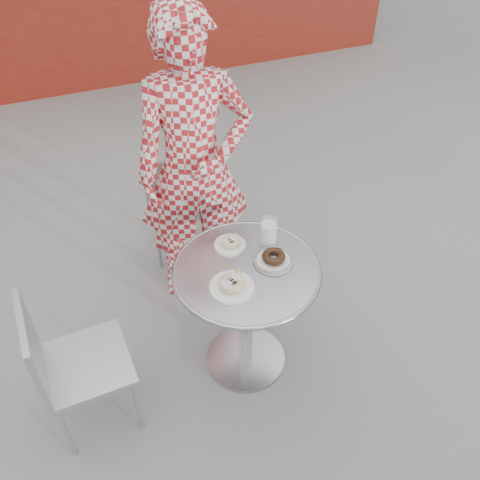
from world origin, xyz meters
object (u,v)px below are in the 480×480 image
object	(u,v)px
chair_left	(90,385)
seated_person	(194,168)
bistro_table	(246,294)
chair_far	(185,221)
plate_checker	(273,259)
plate_far	(230,243)
milk_cup	(269,232)
plate_near	(232,284)

from	to	relation	value
chair_left	seated_person	bearing A→B (deg)	-50.84
bistro_table	chair_far	xyz separation A→B (m)	(-0.04, 0.97, -0.28)
chair_left	plate_checker	bearing A→B (deg)	-90.51
plate_far	milk_cup	size ratio (longest dim) A/B	1.15
bistro_table	plate_near	distance (m)	0.24
plate_far	chair_left	bearing A→B (deg)	-164.99
plate_far	milk_cup	bearing A→B (deg)	-12.84
plate_far	plate_checker	bearing A→B (deg)	-49.46
chair_far	plate_near	xyz separation A→B (m)	(-0.06, -1.06, 0.48)
milk_cup	seated_person	bearing A→B (deg)	111.28
plate_near	milk_cup	distance (m)	0.35
chair_far	milk_cup	distance (m)	1.01
plate_far	milk_cup	xyz separation A→B (m)	(0.18, -0.04, 0.05)
plate_near	milk_cup	size ratio (longest dim) A/B	1.51
chair_far	plate_near	world-z (taller)	chair_far
chair_far	plate_checker	world-z (taller)	chair_far
chair_far	seated_person	world-z (taller)	seated_person
chair_far	chair_left	distance (m)	1.27
chair_left	milk_cup	world-z (taller)	milk_cup
chair_left	plate_far	xyz separation A→B (m)	(0.80, 0.21, 0.47)
chair_far	milk_cup	size ratio (longest dim) A/B	6.12
plate_far	plate_near	bearing A→B (deg)	-108.65
milk_cup	plate_checker	bearing A→B (deg)	-103.45
bistro_table	chair_left	distance (m)	0.86
bistro_table	chair_left	xyz separation A→B (m)	(-0.81, -0.03, -0.28)
seated_person	bistro_table	bearing A→B (deg)	-79.91
plate_near	seated_person	bearing A→B (deg)	84.82
bistro_table	chair_left	world-z (taller)	chair_left
bistro_table	plate_far	distance (m)	0.26
chair_left	milk_cup	xyz separation A→B (m)	(0.98, 0.17, 0.52)
chair_far	plate_far	bearing A→B (deg)	109.77
chair_far	milk_cup	world-z (taller)	milk_cup
plate_checker	plate_far	bearing A→B (deg)	130.54
plate_near	plate_checker	distance (m)	0.26
chair_far	bistro_table	bearing A→B (deg)	110.27
chair_left	plate_checker	world-z (taller)	chair_left
bistro_table	plate_near	xyz separation A→B (m)	(-0.10, -0.08, 0.19)
bistro_table	chair_left	bearing A→B (deg)	-177.66
seated_person	plate_checker	bearing A→B (deg)	-68.37
seated_person	plate_far	world-z (taller)	seated_person
plate_near	plate_checker	bearing A→B (deg)	20.14
bistro_table	milk_cup	bearing A→B (deg)	39.50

